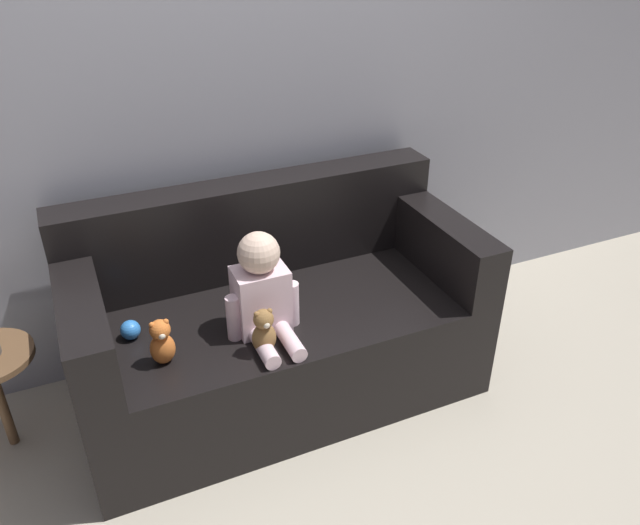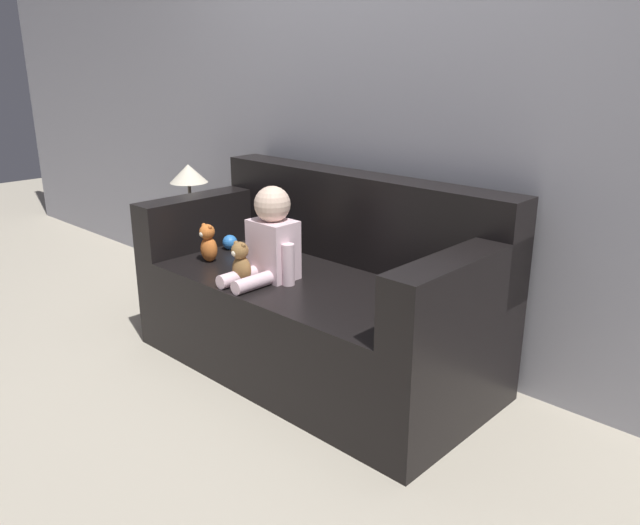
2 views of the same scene
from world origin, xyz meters
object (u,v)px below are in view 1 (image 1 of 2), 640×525
Objects in this scene: couch at (276,323)px; toy_ball at (130,330)px; plush_toy_side at (162,342)px; person_baby at (262,292)px; teddy_bear_brown at (264,331)px.

couch is 0.64m from toy_ball.
plush_toy_side is 0.23m from toy_ball.
couch reaches higher than person_baby.
toy_ball is at bearing 162.23° from person_baby.
teddy_bear_brown is 0.54m from toy_ball.
plush_toy_side is at bearing -155.61° from couch.
plush_toy_side is at bearing -173.92° from person_baby.
teddy_bear_brown is (-0.05, -0.13, -0.08)m from person_baby.
couch is 0.39m from person_baby.
teddy_bear_brown is at bearing -33.16° from toy_ball.
teddy_bear_brown is (-0.16, -0.33, 0.23)m from couch.
toy_ball is (-0.61, -0.04, 0.17)m from couch.
person_baby is 2.19× the size of teddy_bear_brown.
person_baby is at bearing -17.77° from toy_ball.
teddy_bear_brown is at bearing -116.57° from couch.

